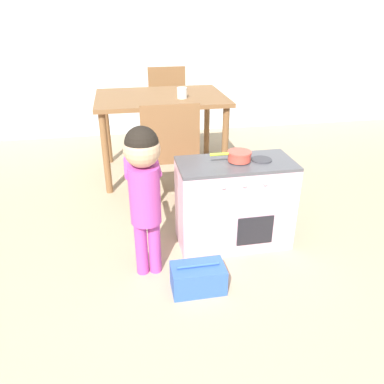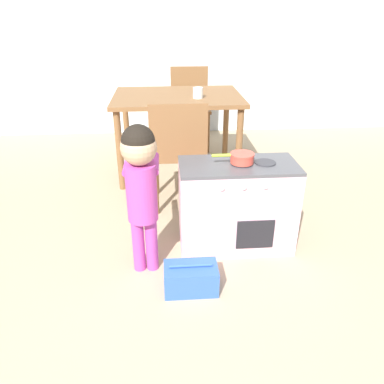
# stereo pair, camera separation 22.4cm
# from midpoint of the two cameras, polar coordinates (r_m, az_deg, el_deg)

# --- Properties ---
(ground_plane) EXTENTS (16.00, 16.00, 0.00)m
(ground_plane) POSITION_cam_midpoint_polar(r_m,az_deg,el_deg) (1.82, 4.61, -25.46)
(ground_plane) COLOR tan
(wall_back) EXTENTS (10.00, 0.06, 2.60)m
(wall_back) POSITION_cam_midpoint_polar(r_m,az_deg,el_deg) (4.61, -1.84, 24.91)
(wall_back) COLOR silver
(wall_back) RESTS_ON ground_plane
(play_kitchen) EXTENTS (0.72, 0.36, 0.58)m
(play_kitchen) POSITION_cam_midpoint_polar(r_m,az_deg,el_deg) (2.41, 9.42, -2.15)
(play_kitchen) COLOR #EAB2C6
(play_kitchen) RESTS_ON ground_plane
(toy_pot) EXTENTS (0.26, 0.15, 0.06)m
(toy_pot) POSITION_cam_midpoint_polar(r_m,az_deg,el_deg) (2.28, 10.38, 5.16)
(toy_pot) COLOR #E04C3D
(toy_pot) RESTS_ON play_kitchen
(child_figure) EXTENTS (0.20, 0.36, 0.90)m
(child_figure) POSITION_cam_midpoint_polar(r_m,az_deg,el_deg) (2.02, -4.71, 2.14)
(child_figure) COLOR #BC429E
(child_figure) RESTS_ON ground_plane
(toy_basket) EXTENTS (0.30, 0.17, 0.17)m
(toy_basket) POSITION_cam_midpoint_polar(r_m,az_deg,el_deg) (2.13, 2.91, -13.07)
(toy_basket) COLOR #335BB2
(toy_basket) RESTS_ON ground_plane
(dining_table) EXTENTS (1.13, 0.83, 0.72)m
(dining_table) POSITION_cam_midpoint_polar(r_m,az_deg,el_deg) (3.42, -0.29, 13.00)
(dining_table) COLOR brown
(dining_table) RESTS_ON ground_plane
(dining_chair_near) EXTENTS (0.41, 0.41, 0.85)m
(dining_chair_near) POSITION_cam_midpoint_polar(r_m,az_deg,el_deg) (2.78, 0.18, 6.23)
(dining_chair_near) COLOR brown
(dining_chair_near) RESTS_ON ground_plane
(dining_chair_far) EXTENTS (0.41, 0.41, 0.85)m
(dining_chair_far) POSITION_cam_midpoint_polar(r_m,az_deg,el_deg) (4.17, 1.28, 13.16)
(dining_chair_far) COLOR brown
(dining_chair_far) RESTS_ON ground_plane
(cup_on_table) EXTENTS (0.08, 0.08, 0.09)m
(cup_on_table) POSITION_cam_midpoint_polar(r_m,az_deg,el_deg) (3.27, 2.94, 14.84)
(cup_on_table) COLOR white
(cup_on_table) RESTS_ON dining_table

